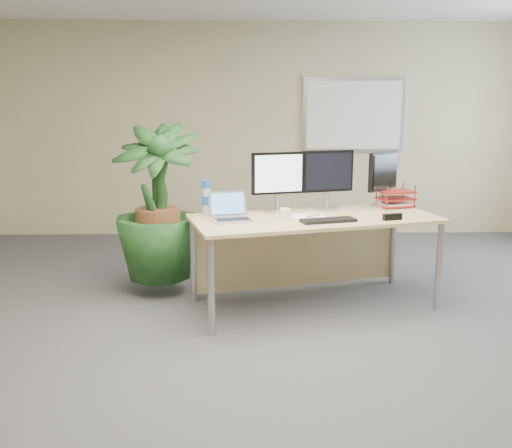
{
  "coord_description": "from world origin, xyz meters",
  "views": [
    {
      "loc": [
        -0.22,
        -3.4,
        1.73
      ],
      "look_at": [
        -0.13,
        0.35,
        0.92
      ],
      "focal_mm": 40.0,
      "sensor_mm": 36.0,
      "label": 1
    }
  ],
  "objects_px": {
    "desk": "(309,233)",
    "monitor_left": "(278,178)",
    "monitor_right": "(328,176)",
    "floor_plant": "(158,213)",
    "laptop": "(230,213)"
  },
  "relations": [
    {
      "from": "desk",
      "to": "monitor_left",
      "type": "distance_m",
      "value": 0.55
    },
    {
      "from": "desk",
      "to": "monitor_right",
      "type": "distance_m",
      "value": 0.55
    },
    {
      "from": "floor_plant",
      "to": "laptop",
      "type": "relative_size",
      "value": 4.02
    },
    {
      "from": "desk",
      "to": "monitor_left",
      "type": "bearing_deg",
      "value": 154.78
    },
    {
      "from": "laptop",
      "to": "monitor_right",
      "type": "bearing_deg",
      "value": 26.76
    },
    {
      "from": "monitor_left",
      "to": "laptop",
      "type": "bearing_deg",
      "value": -140.86
    },
    {
      "from": "monitor_left",
      "to": "monitor_right",
      "type": "distance_m",
      "value": 0.46
    },
    {
      "from": "desk",
      "to": "monitor_right",
      "type": "xyz_separation_m",
      "value": [
        0.18,
        0.22,
        0.47
      ]
    },
    {
      "from": "desk",
      "to": "floor_plant",
      "type": "relative_size",
      "value": 1.46
    },
    {
      "from": "desk",
      "to": "floor_plant",
      "type": "xyz_separation_m",
      "value": [
        -1.33,
        0.27,
        0.13
      ]
    },
    {
      "from": "monitor_left",
      "to": "monitor_right",
      "type": "xyz_separation_m",
      "value": [
        0.45,
        0.1,
        0.0
      ]
    },
    {
      "from": "monitor_right",
      "to": "laptop",
      "type": "relative_size",
      "value": 1.41
    },
    {
      "from": "desk",
      "to": "laptop",
      "type": "distance_m",
      "value": 0.74
    },
    {
      "from": "laptop",
      "to": "floor_plant",
      "type": "bearing_deg",
      "value": 144.3
    },
    {
      "from": "laptop",
      "to": "monitor_left",
      "type": "bearing_deg",
      "value": 39.14
    }
  ]
}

